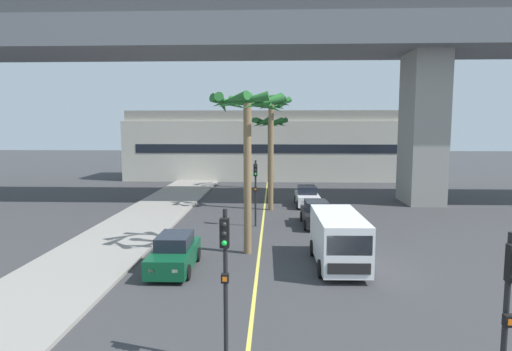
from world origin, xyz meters
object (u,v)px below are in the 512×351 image
Objects in this scene: car_queue_second at (174,254)px; delivery_van at (338,238)px; palm_tree_far_median at (247,120)px; traffic_light_median_far at (255,184)px; traffic_light_median_near at (225,266)px; traffic_light_right_far_corner at (508,305)px; car_queue_front at (307,197)px; car_queue_third at (317,214)px; palm_tree_farthest_median at (270,130)px; palm_tree_near_median at (271,117)px; palm_tree_mid_median at (272,120)px.

delivery_van reaches higher than car_queue_second.
traffic_light_median_far is at bearing 88.51° from palm_tree_far_median.
traffic_light_right_far_corner is at bearing -20.33° from traffic_light_median_near.
car_queue_front is 1.00× the size of car_queue_third.
traffic_light_median_near is at bearing -91.83° from palm_tree_farthest_median.
palm_tree_far_median is at bearing -95.44° from palm_tree_near_median.
car_queue_third is 19.00m from traffic_light_right_far_corner.
palm_tree_farthest_median is (-3.13, 10.56, 5.26)m from car_queue_third.
palm_tree_mid_median reaches higher than palm_tree_farthest_median.
car_queue_front is 7.08m from palm_tree_farthest_median.
car_queue_front is 1.00× the size of car_queue_second.
palm_tree_near_median is at bearing 73.42° from car_queue_second.
palm_tree_near_median is at bearing 80.46° from traffic_light_median_far.
traffic_light_right_far_corner is 19.22m from traffic_light_median_far.
car_queue_second is 13.59m from traffic_light_right_far_corner.
traffic_light_median_near is at bearing -116.38° from delivery_van.
traffic_light_median_far is at bearing -117.09° from car_queue_front.
palm_tree_farthest_median is at bearing 86.92° from palm_tree_far_median.
palm_tree_far_median reaches higher than car_queue_front.
traffic_light_right_far_corner is at bearing -85.33° from car_queue_front.
palm_tree_far_median is at bearing -106.57° from car_queue_front.
palm_tree_mid_median is (-2.89, 9.40, 6.22)m from car_queue_front.
delivery_van is 1.26× the size of traffic_light_median_near.
palm_tree_farthest_median is at bearing 130.05° from car_queue_front.
car_queue_third is 0.99× the size of traffic_light_median_far.
car_queue_second is 0.98× the size of traffic_light_right_far_corner.
palm_tree_mid_median is 5.86m from palm_tree_farthest_median.
car_queue_front is at bearing 73.43° from palm_tree_far_median.
car_queue_second is at bearing 112.22° from traffic_light_median_near.
traffic_light_median_far is at bearing 89.60° from traffic_light_median_near.
palm_tree_near_median reaches higher than traffic_light_median_near.
traffic_light_median_far is 0.47× the size of palm_tree_mid_median.
palm_tree_near_median is at bearing -146.98° from car_queue_front.
palm_tree_near_median reaches higher than car_queue_second.
traffic_light_median_far is (0.11, 16.07, 0.00)m from traffic_light_median_near.
car_queue_front is 15.08m from delivery_van.
delivery_van reaches higher than car_queue_third.
palm_tree_near_median is (-2.87, -1.86, 6.26)m from car_queue_front.
traffic_light_median_near reaches higher than car_queue_second.
traffic_light_median_near reaches higher than delivery_van.
palm_tree_far_median is at bearing 115.95° from traffic_light_right_far_corner.
traffic_light_median_far is (-5.90, 18.29, 0.00)m from traffic_light_right_far_corner.
car_queue_third is 0.48× the size of palm_tree_near_median.
traffic_light_median_far is 17.37m from palm_tree_mid_median.
car_queue_second is at bearing -128.58° from car_queue_third.
car_queue_second is 7.36m from delivery_van.
car_queue_third is 0.99× the size of traffic_light_right_far_corner.
delivery_van is 1.26× the size of traffic_light_right_far_corner.
palm_tree_mid_median is (-4.99, 35.12, 4.23)m from traffic_light_right_far_corner.
traffic_light_median_near is 22.08m from palm_tree_near_median.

